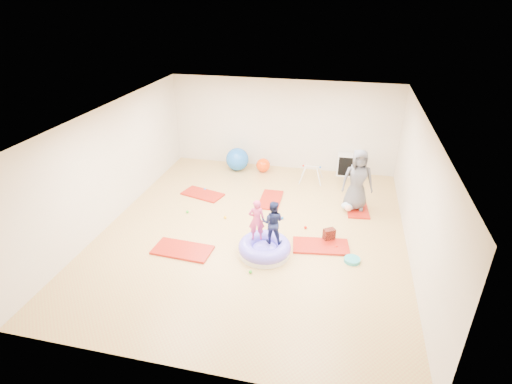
# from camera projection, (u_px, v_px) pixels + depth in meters

# --- Properties ---
(room) EXTENTS (7.01, 8.01, 2.81)m
(room) POSITION_uv_depth(u_px,v_px,m) (253.00, 178.00, 8.86)
(room) COLOR tan
(room) RESTS_ON ground
(gym_mat_front_left) EXTENTS (1.31, 0.71, 0.05)m
(gym_mat_front_left) POSITION_uv_depth(u_px,v_px,m) (182.00, 250.00, 8.77)
(gym_mat_front_left) COLOR #C32800
(gym_mat_front_left) RESTS_ON ground
(gym_mat_mid_left) EXTENTS (1.25, 0.85, 0.05)m
(gym_mat_mid_left) POSITION_uv_depth(u_px,v_px,m) (203.00, 194.00, 11.17)
(gym_mat_mid_left) COLOR #C32800
(gym_mat_mid_left) RESTS_ON ground
(gym_mat_center_back) EXTENTS (0.58, 1.12, 0.05)m
(gym_mat_center_back) POSITION_uv_depth(u_px,v_px,m) (271.00, 200.00, 10.88)
(gym_mat_center_back) COLOR #C32800
(gym_mat_center_back) RESTS_ON ground
(gym_mat_right) EXTENTS (1.31, 0.78, 0.05)m
(gym_mat_right) POSITION_uv_depth(u_px,v_px,m) (321.00, 246.00, 8.90)
(gym_mat_right) COLOR #C32800
(gym_mat_right) RESTS_ON ground
(gym_mat_rear_right) EXTENTS (0.66, 1.14, 0.05)m
(gym_mat_rear_right) POSITION_uv_depth(u_px,v_px,m) (357.00, 208.00, 10.47)
(gym_mat_rear_right) COLOR #C32800
(gym_mat_rear_right) RESTS_ON ground
(inflatable_cushion) EXTENTS (1.14, 1.14, 0.36)m
(inflatable_cushion) POSITION_uv_depth(u_px,v_px,m) (265.00, 248.00, 8.63)
(inflatable_cushion) COLOR white
(inflatable_cushion) RESTS_ON ground
(child_pink) EXTENTS (0.39, 0.30, 0.95)m
(child_pink) POSITION_uv_depth(u_px,v_px,m) (257.00, 218.00, 8.47)
(child_pink) COLOR #D0396D
(child_pink) RESTS_ON inflatable_cushion
(child_navy) EXTENTS (0.48, 0.38, 0.97)m
(child_navy) POSITION_uv_depth(u_px,v_px,m) (273.00, 220.00, 8.37)
(child_navy) COLOR #151C41
(child_navy) RESTS_ON inflatable_cushion
(adult_caregiver) EXTENTS (0.85, 0.63, 1.60)m
(adult_caregiver) POSITION_uv_depth(u_px,v_px,m) (358.00, 180.00, 10.07)
(adult_caregiver) COLOR #4C4C53
(adult_caregiver) RESTS_ON gym_mat_rear_right
(infant) EXTENTS (0.35, 0.36, 0.21)m
(infant) POSITION_uv_depth(u_px,v_px,m) (348.00, 206.00, 10.27)
(infant) COLOR #ADC6DB
(infant) RESTS_ON gym_mat_rear_right
(ball_pit_balls) EXTENTS (3.88, 3.42, 0.07)m
(ball_pit_balls) POSITION_uv_depth(u_px,v_px,m) (256.00, 226.00, 9.62)
(ball_pit_balls) COLOR red
(ball_pit_balls) RESTS_ON ground
(exercise_ball_blue) EXTENTS (0.72, 0.72, 0.72)m
(exercise_ball_blue) POSITION_uv_depth(u_px,v_px,m) (237.00, 159.00, 12.58)
(exercise_ball_blue) COLOR blue
(exercise_ball_blue) RESTS_ON ground
(exercise_ball_orange) EXTENTS (0.43, 0.43, 0.43)m
(exercise_ball_orange) POSITION_uv_depth(u_px,v_px,m) (263.00, 165.00, 12.52)
(exercise_ball_orange) COLOR #F63D06
(exercise_ball_orange) RESTS_ON ground
(infant_play_gym) EXTENTS (0.67, 0.63, 0.51)m
(infant_play_gym) POSITION_uv_depth(u_px,v_px,m) (311.00, 171.00, 11.80)
(infant_play_gym) COLOR silver
(infant_play_gym) RESTS_ON ground
(cube_shelf) EXTENTS (0.69, 0.34, 0.69)m
(cube_shelf) POSITION_uv_depth(u_px,v_px,m) (348.00, 165.00, 12.22)
(cube_shelf) COLOR silver
(cube_shelf) RESTS_ON ground
(balance_disc) EXTENTS (0.34, 0.34, 0.08)m
(balance_disc) POSITION_uv_depth(u_px,v_px,m) (352.00, 260.00, 8.42)
(balance_disc) COLOR teal
(balance_disc) RESTS_ON ground
(backpack) EXTENTS (0.30, 0.27, 0.30)m
(backpack) POSITION_uv_depth(u_px,v_px,m) (329.00, 235.00, 9.08)
(backpack) COLOR maroon
(backpack) RESTS_ON ground
(yellow_toy) EXTENTS (0.20, 0.20, 0.03)m
(yellow_toy) POSITION_uv_depth(u_px,v_px,m) (171.00, 247.00, 8.89)
(yellow_toy) COLOR #FFB004
(yellow_toy) RESTS_ON ground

